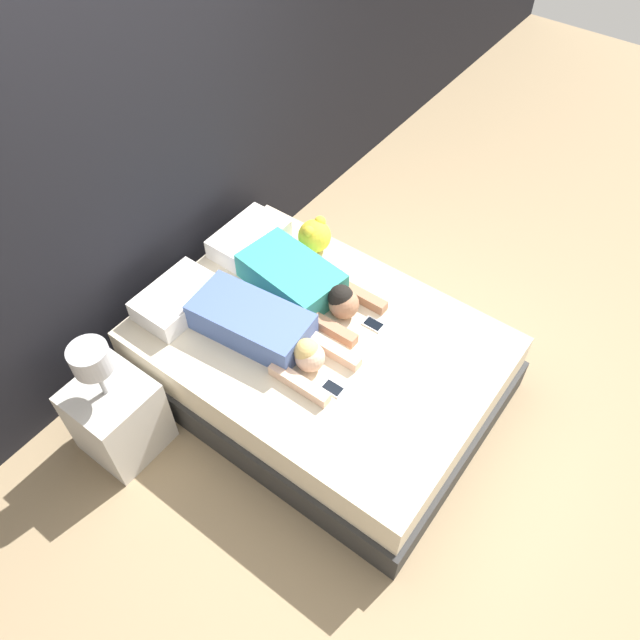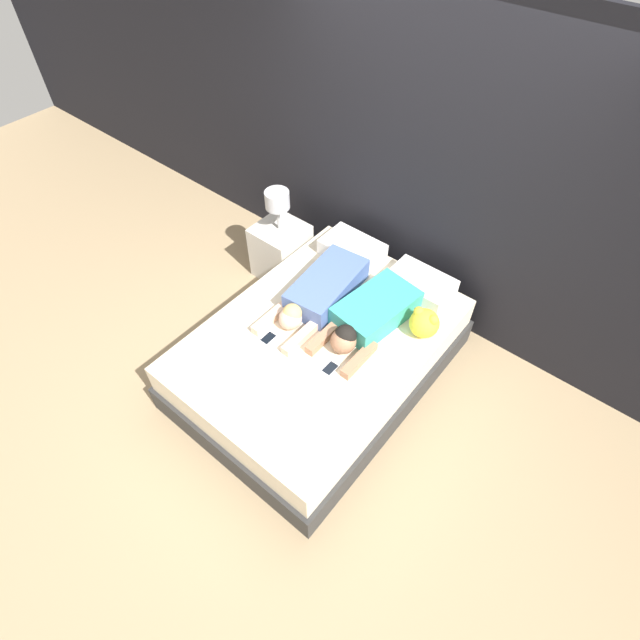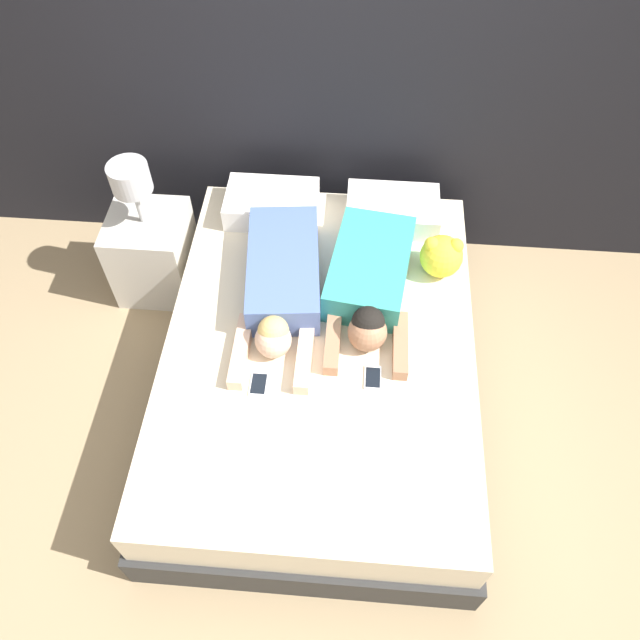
% 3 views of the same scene
% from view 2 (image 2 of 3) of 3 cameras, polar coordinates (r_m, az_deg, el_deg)
% --- Properties ---
extents(ground_plane, '(12.00, 12.00, 0.00)m').
position_cam_2_polar(ground_plane, '(4.17, 0.00, -6.01)').
color(ground_plane, '#9E8460').
extents(wall_back, '(12.00, 0.06, 2.60)m').
position_cam_2_polar(wall_back, '(4.04, 11.61, 16.33)').
color(wall_back, black).
rests_on(wall_back, ground_plane).
extents(bed, '(1.57, 2.16, 0.51)m').
position_cam_2_polar(bed, '(3.97, 0.00, -3.91)').
color(bed, '#2D2D2D').
rests_on(bed, ground_plane).
extents(pillow_head_left, '(0.51, 0.33, 0.14)m').
position_cam_2_polar(pillow_head_left, '(4.33, 3.70, 8.06)').
color(pillow_head_left, white).
rests_on(pillow_head_left, bed).
extents(pillow_head_right, '(0.51, 0.33, 0.14)m').
position_cam_2_polar(pillow_head_right, '(4.09, 11.36, 3.96)').
color(pillow_head_right, white).
rests_on(pillow_head_right, bed).
extents(person_left, '(0.43, 1.06, 0.20)m').
position_cam_2_polar(person_left, '(3.92, -0.03, 3.17)').
color(person_left, '#4C66A5').
rests_on(person_left, bed).
extents(person_right, '(0.47, 0.96, 0.22)m').
position_cam_2_polar(person_right, '(3.77, 5.58, 0.42)').
color(person_right, teal).
rests_on(person_right, bed).
extents(cell_phone_left, '(0.08, 0.13, 0.01)m').
position_cam_2_polar(cell_phone_left, '(3.74, -5.93, -2.09)').
color(cell_phone_left, silver).
rests_on(cell_phone_left, bed).
extents(cell_phone_right, '(0.08, 0.13, 0.01)m').
position_cam_2_polar(cell_phone_right, '(3.56, 1.16, -5.57)').
color(cell_phone_right, silver).
rests_on(cell_phone_right, bed).
extents(plush_toy, '(0.22, 0.22, 0.24)m').
position_cam_2_polar(plush_toy, '(3.75, 11.85, -0.30)').
color(plush_toy, yellow).
rests_on(plush_toy, bed).
extents(nightstand, '(0.44, 0.44, 0.93)m').
position_cam_2_polar(nightstand, '(4.78, -4.49, 8.21)').
color(nightstand, beige).
rests_on(nightstand, ground_plane).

